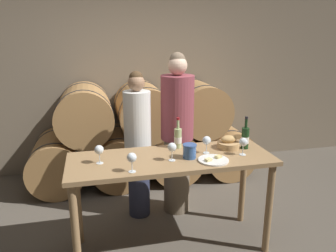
% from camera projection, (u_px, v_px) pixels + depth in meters
% --- Properties ---
extents(ground_plane, '(10.00, 10.00, 0.00)m').
position_uv_depth(ground_plane, '(171.00, 246.00, 3.15)').
color(ground_plane, '#564F44').
extents(stone_wall_back, '(10.00, 0.12, 3.20)m').
position_uv_depth(stone_wall_back, '(136.00, 59.00, 4.72)').
color(stone_wall_back, '#7F705B').
rests_on(stone_wall_back, ground_plane).
extents(barrel_stack, '(2.98, 0.91, 1.34)m').
position_uv_depth(barrel_stack, '(144.00, 136.00, 4.45)').
color(barrel_stack, '#A87A47').
rests_on(barrel_stack, ground_plane).
extents(tasting_table, '(1.81, 0.65, 0.91)m').
position_uv_depth(tasting_table, '(171.00, 170.00, 2.93)').
color(tasting_table, '#99754C').
rests_on(tasting_table, ground_plane).
extents(person_left, '(0.29, 0.29, 1.60)m').
position_uv_depth(person_left, '(138.00, 144.00, 3.48)').
color(person_left, '#2D334C').
rests_on(person_left, ground_plane).
extents(person_right, '(0.35, 0.35, 1.78)m').
position_uv_depth(person_right, '(177.00, 134.00, 3.55)').
color(person_right, '#756651').
rests_on(person_right, ground_plane).
extents(wine_bottle_red, '(0.07, 0.07, 0.31)m').
position_uv_depth(wine_bottle_red, '(245.00, 138.00, 3.08)').
color(wine_bottle_red, '#193819').
rests_on(wine_bottle_red, tasting_table).
extents(wine_bottle_white, '(0.07, 0.07, 0.30)m').
position_uv_depth(wine_bottle_white, '(178.00, 138.00, 3.11)').
color(wine_bottle_white, '#ADBC7F').
rests_on(wine_bottle_white, tasting_table).
extents(blue_crock, '(0.12, 0.12, 0.13)m').
position_uv_depth(blue_crock, '(190.00, 151.00, 2.85)').
color(blue_crock, '#335693').
rests_on(blue_crock, tasting_table).
extents(bread_basket, '(0.21, 0.21, 0.13)m').
position_uv_depth(bread_basket, '(228.00, 143.00, 3.11)').
color(bread_basket, tan).
rests_on(bread_basket, tasting_table).
extents(cheese_plate, '(0.26, 0.26, 0.04)m').
position_uv_depth(cheese_plate, '(213.00, 160.00, 2.80)').
color(cheese_plate, white).
rests_on(cheese_plate, tasting_table).
extents(wine_glass_far_left, '(0.08, 0.08, 0.16)m').
position_uv_depth(wine_glass_far_left, '(99.00, 150.00, 2.73)').
color(wine_glass_far_left, white).
rests_on(wine_glass_far_left, tasting_table).
extents(wine_glass_left, '(0.08, 0.08, 0.16)m').
position_uv_depth(wine_glass_left, '(132.00, 158.00, 2.56)').
color(wine_glass_left, white).
rests_on(wine_glass_left, tasting_table).
extents(wine_glass_center, '(0.08, 0.08, 0.16)m').
position_uv_depth(wine_glass_center, '(172.00, 148.00, 2.78)').
color(wine_glass_center, white).
rests_on(wine_glass_center, tasting_table).
extents(wine_glass_right, '(0.08, 0.08, 0.16)m').
position_uv_depth(wine_glass_right, '(207.00, 141.00, 2.96)').
color(wine_glass_right, white).
rests_on(wine_glass_right, tasting_table).
extents(wine_glass_far_right, '(0.08, 0.08, 0.16)m').
position_uv_depth(wine_glass_far_right, '(243.00, 142.00, 2.91)').
color(wine_glass_far_right, white).
rests_on(wine_glass_far_right, tasting_table).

